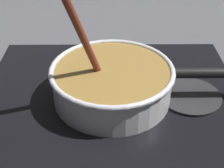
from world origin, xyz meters
TOP-DOWN VIEW (x-y plane):
  - ground at (0.00, 0.00)m, footprint 2.40×1.60m
  - hob_plate at (0.07, 0.17)m, footprint 0.56×0.48m
  - burner_ring at (0.07, 0.17)m, footprint 0.18×0.18m
  - spare_burner at (0.24, 0.17)m, footprint 0.13×0.13m
  - cooking_pan at (0.08, 0.17)m, footprint 0.43×0.26m

SIDE VIEW (x-z plane):
  - ground at x=0.00m, z-range -0.04..0.00m
  - hob_plate at x=0.07m, z-range 0.00..0.01m
  - spare_burner at x=0.24m, z-range 0.01..0.02m
  - burner_ring at x=0.07m, z-range 0.01..0.02m
  - cooking_pan at x=0.08m, z-range -0.08..0.19m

